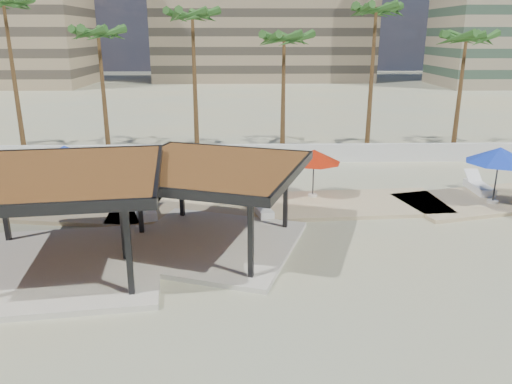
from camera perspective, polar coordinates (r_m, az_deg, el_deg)
ground at (r=17.63m, az=-2.17°, el=-9.46°), size 200.00×200.00×0.00m
promenade at (r=24.75m, az=2.63°, el=-1.18°), size 44.45×7.97×0.24m
boundary_wall at (r=32.56m, az=-1.92°, el=4.42°), size 56.00×0.30×1.20m
pavilion_central at (r=19.26m, az=-5.21°, el=-0.69°), size 8.38×8.38×3.35m
pavilion_west at (r=18.54m, az=-21.81°, el=-2.08°), size 8.05×8.05×3.64m
umbrella_a at (r=27.85m, az=-26.07°, el=3.59°), size 3.06×3.06×2.27m
umbrella_b at (r=25.40m, az=-26.81°, el=2.29°), size 2.68×2.68×2.28m
umbrella_c at (r=24.84m, az=6.65°, el=4.07°), size 3.01×3.01×2.42m
umbrella_d at (r=26.28m, az=26.08°, el=3.79°), size 3.18×3.18×2.76m
umbrella_f at (r=25.68m, az=-20.99°, el=4.13°), size 3.32×3.32×2.76m
lounger_a at (r=23.30m, az=-12.62°, el=-1.94°), size 1.49×2.50×0.90m
lounger_b at (r=22.88m, az=0.69°, el=-1.97°), size 1.05×1.99×0.72m
lounger_c at (r=28.56m, az=24.10°, el=0.55°), size 0.81×2.38×0.90m
palm_b at (r=37.66m, az=-26.83°, el=18.11°), size 3.00×3.00×10.78m
palm_c at (r=35.04m, az=-17.56°, el=16.44°), size 3.00×3.00×8.93m
palm_d at (r=34.76m, az=-7.27°, el=18.80°), size 3.00×3.00×10.04m
palm_e at (r=34.22m, az=3.23°, el=16.66°), size 3.00×3.00×8.59m
palm_f at (r=35.42m, az=13.53°, el=18.95°), size 3.00×3.00×10.36m
palm_g at (r=36.98m, az=22.86°, el=15.48°), size 3.00×3.00×8.62m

